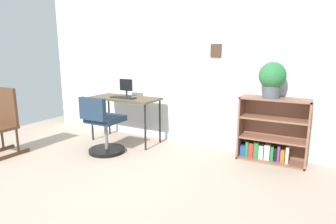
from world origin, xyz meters
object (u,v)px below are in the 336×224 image
Objects in this scene: keyboard at (123,97)px; rocking_chair at (2,122)px; office_chair at (103,129)px; desk at (125,101)px; bookshelf_low at (272,133)px; potted_plant_on_shelf at (272,78)px; monitor at (126,88)px.

rocking_chair is at bearing -133.46° from keyboard.
keyboard is 0.65m from office_chair.
bookshelf_low is (2.21, 0.26, -0.29)m from desk.
desk is 1.75m from rocking_chair.
keyboard is at bearing -172.78° from potted_plant_on_shelf.
desk is 1.18× the size of rocking_chair.
desk is 1.29× the size of bookshelf_low.
desk is at bearing 48.72° from rocking_chair.
keyboard is at bearing 46.54° from rocking_chair.
monitor is at bearing -176.03° from bookshelf_low.
monitor is 0.61× the size of potted_plant_on_shelf.
monitor is at bearing -177.40° from potted_plant_on_shelf.
potted_plant_on_shelf is (2.21, 0.10, 0.25)m from monitor.
office_chair is 0.96× the size of bookshelf_low.
monitor reaches higher than bookshelf_low.
monitor is 2.31m from bookshelf_low.
monitor is 0.32× the size of bookshelf_low.
bookshelf_low is 1.90× the size of potted_plant_on_shelf.
potted_plant_on_shelf is at bearing 7.22° from keyboard.
rocking_chair is at bearing -131.28° from desk.
rocking_chair is 3.71m from bookshelf_low.
office_chair is 2.38m from potted_plant_on_shelf.
office_chair is (0.11, -0.71, -0.50)m from monitor.
potted_plant_on_shelf reaches higher than monitor.
desk is at bearing -174.73° from potted_plant_on_shelf.
desk is at bearing 108.00° from keyboard.
potted_plant_on_shelf is (2.17, 0.20, 0.45)m from desk.
monitor is 0.33× the size of office_chair.
keyboard is 0.93× the size of potted_plant_on_shelf.
rocking_chair is at bearing -150.14° from office_chair.
potted_plant_on_shelf is at bearing 5.27° from desk.
keyboard is (0.06, -0.17, -0.13)m from monitor.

